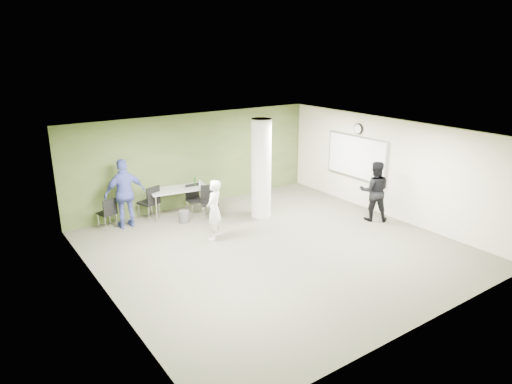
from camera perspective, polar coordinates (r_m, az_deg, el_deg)
floor at (r=11.12m, az=2.42°, el=-7.04°), size 8.00×8.00×0.00m
ceiling at (r=10.26m, az=2.62°, el=7.30°), size 8.00×8.00×0.00m
wall_back at (r=13.88m, az=-7.54°, el=4.02°), size 8.00×2.80×0.02m
wall_left at (r=8.91m, az=-18.51°, el=-4.67°), size 0.02×8.00×2.80m
wall_right_cream at (r=13.33m, az=16.37°, el=2.86°), size 0.02×8.00×2.80m
column at (r=12.72m, az=0.66°, el=2.91°), size 0.56×0.56×2.80m
whiteboard at (r=14.00m, az=12.42°, el=4.29°), size 0.05×2.30×1.30m
wall_clock at (r=13.84m, az=12.66°, el=7.72°), size 0.06×0.32×0.32m
folding_table at (r=13.22m, az=-9.55°, el=0.27°), size 1.76×0.97×1.04m
wastebasket at (r=12.79m, az=-8.97°, el=-3.06°), size 0.29×0.29×0.33m
chair_back_left at (r=12.75m, az=-18.00°, el=-2.27°), size 0.51×0.51×0.84m
chair_back_right at (r=13.07m, az=-13.04°, el=-0.97°), size 0.62×0.62×0.97m
chair_table_left at (r=13.30m, az=-7.75°, el=-0.61°), size 0.45×0.45×0.87m
chair_table_right at (r=12.94m, az=-5.87°, el=-0.91°), size 0.60×0.60×0.92m
woman_white at (r=11.40m, az=-5.25°, el=-2.26°), size 0.67×0.63×1.55m
man_black at (r=13.01m, az=14.58°, el=0.11°), size 1.04×1.02×1.69m
man_blue at (r=12.56m, az=-16.05°, el=-0.19°), size 1.11×0.49×1.88m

